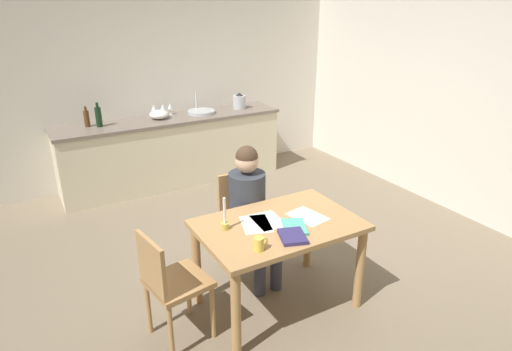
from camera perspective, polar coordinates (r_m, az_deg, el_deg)
name	(u,v)px	position (r m, az deg, el deg)	size (l,w,h in m)	color
ground_plane	(256,262)	(4.33, 0.06, -11.10)	(5.20, 5.20, 0.04)	#7A6B56
wall_back	(159,82)	(6.12, -12.36, 11.67)	(5.20, 0.12, 2.60)	silver
wall_right	(459,97)	(5.51, 24.58, 9.11)	(0.12, 5.20, 2.60)	silver
kitchen_counter	(173,150)	(5.99, -10.64, 3.19)	(2.92, 0.64, 0.90)	beige
dining_table	(278,237)	(3.46, 2.89, -7.84)	(1.22, 0.81, 0.74)	tan
chair_at_table	(243,217)	(4.02, -1.66, -5.33)	(0.41, 0.41, 0.89)	tan
person_seated	(251,205)	(3.82, -0.69, -3.85)	(0.33, 0.60, 1.19)	#333842
chair_side_empty	(170,282)	(3.24, -10.97, -13.29)	(0.46, 0.46, 0.88)	tan
coffee_mug	(259,244)	(3.03, 0.41, -8.77)	(0.11, 0.07, 0.10)	#F2CC4C
candlestick	(225,221)	(3.29, -4.03, -5.80)	(0.06, 0.06, 0.26)	gold
book_magazine	(294,227)	(3.33, 4.96, -6.59)	(0.17, 0.25, 0.02)	#50B3A2
book_cookery	(292,236)	(3.20, 4.71, -7.80)	(0.18, 0.22, 0.03)	navy
paper_letter	(256,224)	(3.38, -0.01, -6.26)	(0.21, 0.30, 0.00)	white
paper_bill	(308,216)	(3.52, 6.64, -5.23)	(0.21, 0.30, 0.00)	white
paper_envelope	(268,221)	(3.43, 1.56, -5.80)	(0.21, 0.30, 0.00)	white
sink_unit	(201,112)	(6.01, -7.06, 8.14)	(0.36, 0.36, 0.24)	#B2B7BC
bottle_oil	(87,118)	(5.68, -20.93, 6.91)	(0.06, 0.06, 0.25)	#593319
bottle_vinegar	(99,117)	(5.63, -19.57, 7.15)	(0.07, 0.07, 0.29)	black
mixing_bowl	(159,114)	(5.82, -12.35, 7.67)	(0.24, 0.24, 0.11)	white
stovetop_kettle	(239,101)	(6.22, -2.14, 9.49)	(0.18, 0.18, 0.22)	#B7BABF
wine_glass_near_sink	(170,106)	(5.99, -10.98, 8.72)	(0.07, 0.07, 0.15)	silver
wine_glass_by_kettle	(163,107)	(5.96, -11.87, 8.59)	(0.07, 0.07, 0.15)	silver
wine_glass_back_left	(154,108)	(5.93, -13.01, 8.42)	(0.07, 0.07, 0.15)	silver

